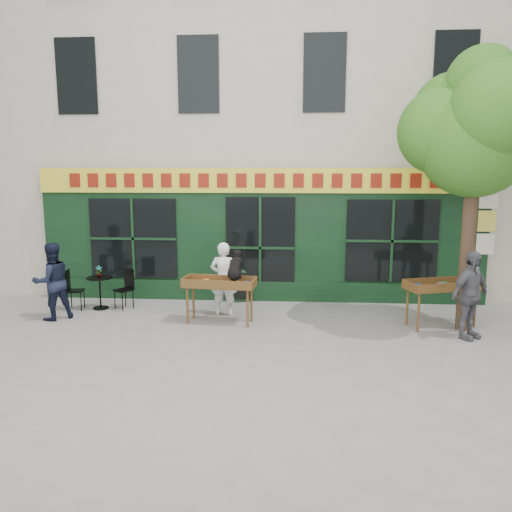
{
  "coord_description": "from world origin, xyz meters",
  "views": [
    {
      "loc": [
        0.76,
        -9.86,
        3.19
      ],
      "look_at": [
        0.02,
        0.5,
        1.45
      ],
      "focal_mm": 35.0,
      "sensor_mm": 36.0,
      "label": 1
    }
  ],
  "objects_px": {
    "dog": "(235,264)",
    "woman": "(224,279)",
    "man_right": "(470,295)",
    "bistro_table": "(100,286)",
    "book_cart_center": "(219,285)",
    "book_cart_right": "(442,288)",
    "man_left": "(52,281)"
  },
  "relations": [
    {
      "from": "dog",
      "to": "woman",
      "type": "height_order",
      "value": "woman"
    },
    {
      "from": "man_right",
      "to": "bistro_table",
      "type": "relative_size",
      "value": 2.27
    },
    {
      "from": "book_cart_center",
      "to": "man_right",
      "type": "height_order",
      "value": "man_right"
    },
    {
      "from": "woman",
      "to": "bistro_table",
      "type": "height_order",
      "value": "woman"
    },
    {
      "from": "book_cart_right",
      "to": "man_right",
      "type": "xyz_separation_m",
      "value": [
        0.3,
        -0.75,
        0.04
      ]
    },
    {
      "from": "man_right",
      "to": "man_left",
      "type": "relative_size",
      "value": 1.02
    },
    {
      "from": "book_cart_right",
      "to": "man_right",
      "type": "height_order",
      "value": "man_right"
    },
    {
      "from": "dog",
      "to": "book_cart_right",
      "type": "distance_m",
      "value": 4.33
    },
    {
      "from": "book_cart_center",
      "to": "woman",
      "type": "height_order",
      "value": "woman"
    },
    {
      "from": "bistro_table",
      "to": "man_right",
      "type": "bearing_deg",
      "value": -11.22
    },
    {
      "from": "dog",
      "to": "man_right",
      "type": "height_order",
      "value": "man_right"
    },
    {
      "from": "woman",
      "to": "man_left",
      "type": "relative_size",
      "value": 0.98
    },
    {
      "from": "woman",
      "to": "man_right",
      "type": "bearing_deg",
      "value": 170.89
    },
    {
      "from": "bistro_table",
      "to": "man_left",
      "type": "distance_m",
      "value": 1.18
    },
    {
      "from": "book_cart_right",
      "to": "bistro_table",
      "type": "xyz_separation_m",
      "value": [
        -7.63,
        0.82,
        -0.28
      ]
    },
    {
      "from": "dog",
      "to": "man_right",
      "type": "distance_m",
      "value": 4.66
    },
    {
      "from": "woman",
      "to": "bistro_table",
      "type": "bearing_deg",
      "value": 0.8
    },
    {
      "from": "woman",
      "to": "man_right",
      "type": "relative_size",
      "value": 0.96
    },
    {
      "from": "book_cart_right",
      "to": "book_cart_center",
      "type": "bearing_deg",
      "value": 164.21
    },
    {
      "from": "woman",
      "to": "book_cart_right",
      "type": "xyz_separation_m",
      "value": [
        4.65,
        -0.56,
        -0.01
      ]
    },
    {
      "from": "book_cart_right",
      "to": "man_right",
      "type": "bearing_deg",
      "value": -85.04
    },
    {
      "from": "book_cart_center",
      "to": "man_left",
      "type": "xyz_separation_m",
      "value": [
        -3.68,
        0.01,
        0.03
      ]
    },
    {
      "from": "dog",
      "to": "book_cart_right",
      "type": "xyz_separation_m",
      "value": [
        4.3,
        0.14,
        -0.47
      ]
    },
    {
      "from": "book_cart_right",
      "to": "dog",
      "type": "bearing_deg",
      "value": 164.96
    },
    {
      "from": "book_cart_right",
      "to": "man_left",
      "type": "height_order",
      "value": "man_left"
    },
    {
      "from": "bistro_table",
      "to": "man_left",
      "type": "relative_size",
      "value": 0.45
    },
    {
      "from": "woman",
      "to": "bistro_table",
      "type": "relative_size",
      "value": 2.19
    },
    {
      "from": "dog",
      "to": "woman",
      "type": "relative_size",
      "value": 0.36
    },
    {
      "from": "dog",
      "to": "book_cart_right",
      "type": "height_order",
      "value": "dog"
    },
    {
      "from": "book_cart_center",
      "to": "man_right",
      "type": "relative_size",
      "value": 0.9
    },
    {
      "from": "book_cart_center",
      "to": "book_cart_right",
      "type": "bearing_deg",
      "value": 6.81
    },
    {
      "from": "dog",
      "to": "bistro_table",
      "type": "distance_m",
      "value": 3.54
    }
  ]
}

